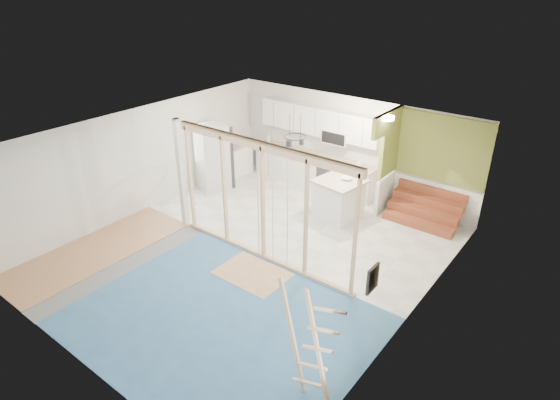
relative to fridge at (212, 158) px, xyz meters
The scene contains 16 objects.
room 3.58m from the fridge, 31.58° to the right, with size 7.01×8.01×2.61m.
floor_overlays 3.70m from the fridge, 30.14° to the right, with size 7.00×8.00×0.03m.
stud_frame 3.43m from the fridge, 33.75° to the right, with size 4.66×0.14×2.60m.
base_cabinets 2.11m from the fridge, 46.34° to the left, with size 4.45×2.24×0.93m.
upper_cabinets 3.08m from the fridge, 41.60° to the left, with size 3.60×0.41×0.85m.
green_partition 5.39m from the fridge, 19.43° to the left, with size 2.25×1.51×2.60m.
pot_rack 2.94m from the fridge, ahead, with size 0.52×0.52×0.72m.
sheathing_panel 7.59m from the fridge, 30.68° to the right, with size 0.02×4.00×2.60m, color tan.
electrical_panel 7.28m from the fridge, 26.80° to the right, with size 0.04×0.30×0.40m, color #333338.
ceiling_light 4.86m from the fridge, 14.34° to the left, with size 0.32×0.32×0.08m, color #FFEABF.
fridge is the anchor object (origin of this frame).
island 3.71m from the fridge, ahead, with size 1.16×1.16×1.00m.
bowl 3.82m from the fridge, 11.37° to the left, with size 0.26×0.26×0.06m, color white.
soap_bottle_a 1.87m from the fridge, 73.29° to the left, with size 0.12×0.12×0.31m, color silver.
soap_bottle_b 3.96m from the fridge, 26.26° to the left, with size 0.10×0.10×0.21m, color white.
ladder 7.42m from the fridge, 34.91° to the right, with size 1.01×0.11×1.87m.
Camera 1 is at (5.65, -6.38, 5.49)m, focal length 30.00 mm.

